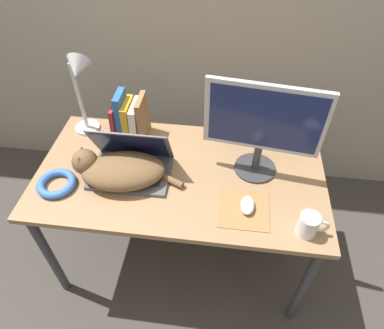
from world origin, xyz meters
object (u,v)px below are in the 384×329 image
object	(u,v)px
mug	(309,225)
cat	(118,169)
desk_lamp	(79,82)
cable_coil	(56,183)
laptop	(131,164)
computer_mouse	(247,205)
external_monitor	(263,126)
book_row	(130,119)

from	to	relation	value
mug	cat	bearing A→B (deg)	167.16
desk_lamp	cable_coil	size ratio (longest dim) A/B	2.59
laptop	computer_mouse	size ratio (longest dim) A/B	3.62
cat	cable_coil	size ratio (longest dim) A/B	2.91
cat	external_monitor	distance (m)	0.67
cat	cable_coil	xyz separation A→B (m)	(-0.27, -0.08, -0.05)
cat	book_row	distance (m)	0.32
computer_mouse	desk_lamp	xyz separation A→B (m)	(-0.82, 0.41, 0.28)
external_monitor	mug	distance (m)	0.44
cat	book_row	size ratio (longest dim) A/B	2.02
desk_lamp	cable_coil	distance (m)	0.48
cat	desk_lamp	world-z (taller)	desk_lamp
external_monitor	computer_mouse	xyz separation A→B (m)	(-0.03, -0.24, -0.24)
cat	laptop	bearing A→B (deg)	54.78
laptop	mug	size ratio (longest dim) A/B	2.99
cat	cable_coil	distance (m)	0.29
computer_mouse	cable_coil	bearing A→B (deg)	178.79
laptop	cat	bearing A→B (deg)	-125.22
computer_mouse	book_row	world-z (taller)	book_row
laptop	computer_mouse	world-z (taller)	laptop
laptop	book_row	size ratio (longest dim) A/B	1.45
book_row	computer_mouse	bearing A→B (deg)	-34.20
book_row	desk_lamp	distance (m)	0.29
cat	computer_mouse	bearing A→B (deg)	-9.30
external_monitor	desk_lamp	distance (m)	0.88
cat	cable_coil	world-z (taller)	cat
cat	book_row	bearing A→B (deg)	94.03
external_monitor	mug	size ratio (longest dim) A/B	4.12
cat	desk_lamp	size ratio (longest dim) A/B	1.12
mug	external_monitor	bearing A→B (deg)	121.55
cat	computer_mouse	xyz separation A→B (m)	(0.58, -0.10, -0.04)
cat	mug	distance (m)	0.84
laptop	computer_mouse	distance (m)	0.57
computer_mouse	desk_lamp	bearing A→B (deg)	153.81
computer_mouse	book_row	bearing A→B (deg)	145.80
external_monitor	computer_mouse	bearing A→B (deg)	-98.11
desk_lamp	book_row	bearing A→B (deg)	1.80
book_row	mug	world-z (taller)	book_row
external_monitor	mug	bearing A→B (deg)	-58.45
desk_lamp	cable_coil	world-z (taller)	desk_lamp
cat	external_monitor	world-z (taller)	external_monitor
book_row	mug	bearing A→B (deg)	-30.81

